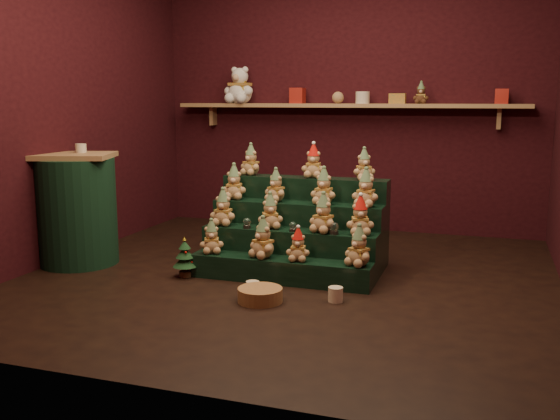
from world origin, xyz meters
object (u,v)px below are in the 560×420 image
(side_table, at_px, (77,210))
(mini_christmas_tree, at_px, (185,257))
(snow_globe_c, at_px, (334,228))
(brown_bear, at_px, (421,93))
(riser_tier_front, at_px, (280,270))
(mug_right, at_px, (335,294))
(wicker_basket, at_px, (260,295))
(white_bear, at_px, (240,80))
(snow_globe_b, at_px, (293,227))
(mug_left, at_px, (253,288))
(snow_globe_a, at_px, (247,223))

(side_table, xyz_separation_m, mini_christmas_tree, (1.04, -0.09, -0.30))
(snow_globe_c, relative_size, brown_bear, 0.46)
(riser_tier_front, height_order, brown_bear, brown_bear)
(mug_right, relative_size, wicker_basket, 0.33)
(side_table, bearing_deg, mini_christmas_tree, -23.54)
(mug_right, xyz_separation_m, white_bear, (-1.62, 2.30, 1.51))
(mini_christmas_tree, height_order, brown_bear, brown_bear)
(snow_globe_b, xyz_separation_m, wicker_basket, (-0.03, -0.65, -0.35))
(mini_christmas_tree, relative_size, brown_bear, 1.54)
(riser_tier_front, relative_size, brown_bear, 6.71)
(wicker_basket, relative_size, brown_bear, 1.47)
(side_table, xyz_separation_m, brown_bear, (2.57, 1.99, 0.97))
(mug_left, relative_size, mug_right, 0.93)
(brown_bear, bearing_deg, side_table, -144.93)
(side_table, height_order, brown_bear, brown_bear)
(mug_left, bearing_deg, mini_christmas_tree, 159.60)
(snow_globe_a, bearing_deg, snow_globe_b, 0.00)
(white_bear, bearing_deg, mug_left, -55.95)
(snow_globe_b, relative_size, side_table, 0.08)
(side_table, bearing_deg, brown_bear, 19.38)
(snow_globe_a, relative_size, snow_globe_c, 0.89)
(snow_globe_c, bearing_deg, brown_bear, 77.09)
(snow_globe_a, height_order, mini_christmas_tree, snow_globe_a)
(side_table, relative_size, brown_bear, 4.44)
(snow_globe_c, bearing_deg, snow_globe_a, 180.00)
(mug_left, bearing_deg, mug_right, 2.78)
(snow_globe_a, height_order, mug_left, snow_globe_a)
(mug_right, height_order, white_bear, white_bear)
(snow_globe_a, xyz_separation_m, wicker_basket, (0.35, -0.65, -0.35))
(mug_left, height_order, brown_bear, brown_bear)
(snow_globe_a, height_order, snow_globe_b, snow_globe_a)
(riser_tier_front, distance_m, mini_christmas_tree, 0.75)
(mini_christmas_tree, height_order, mug_right, mini_christmas_tree)
(riser_tier_front, xyz_separation_m, brown_bear, (0.79, 1.97, 1.33))
(mug_left, bearing_deg, white_bear, 113.75)
(snow_globe_c, bearing_deg, riser_tier_front, -156.81)
(mug_right, xyz_separation_m, brown_bear, (0.28, 2.30, 1.37))
(snow_globe_b, bearing_deg, riser_tier_front, -106.67)
(riser_tier_front, relative_size, mini_christmas_tree, 4.37)
(snow_globe_a, bearing_deg, side_table, -172.89)
(mug_right, bearing_deg, wicker_basket, -161.32)
(snow_globe_b, distance_m, mini_christmas_tree, 0.87)
(snow_globe_a, distance_m, mug_right, 1.03)
(snow_globe_c, xyz_separation_m, wicker_basket, (-0.35, -0.65, -0.36))
(riser_tier_front, xyz_separation_m, snow_globe_c, (0.37, 0.16, 0.32))
(side_table, relative_size, mini_christmas_tree, 2.89)
(wicker_basket, bearing_deg, snow_globe_b, 87.44)
(side_table, height_order, mug_left, side_table)
(side_table, relative_size, mug_right, 9.14)
(snow_globe_a, xyz_separation_m, mug_right, (0.84, -0.49, -0.35))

